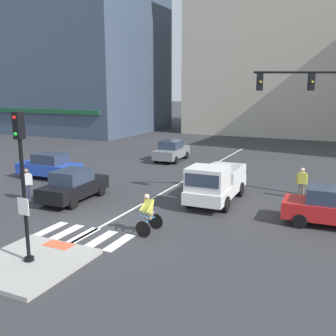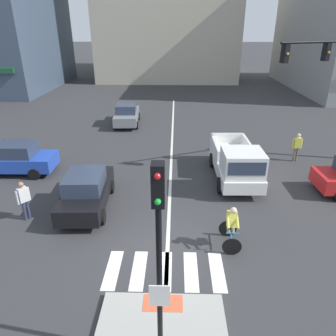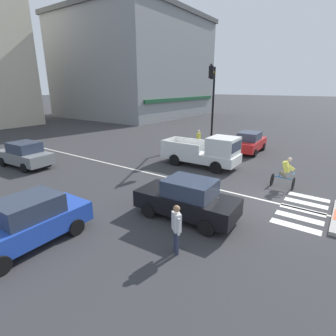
{
  "view_description": "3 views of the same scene",
  "coord_description": "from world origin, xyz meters",
  "px_view_note": "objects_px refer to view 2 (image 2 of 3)",
  "views": [
    {
      "loc": [
        9.14,
        -12.61,
        5.7
      ],
      "look_at": [
        1.1,
        4.58,
        1.78
      ],
      "focal_mm": 41.2,
      "sensor_mm": 36.0,
      "label": 1
    },
    {
      "loc": [
        0.3,
        -8.76,
        7.17
      ],
      "look_at": [
        -0.0,
        3.08,
        1.76
      ],
      "focal_mm": 33.52,
      "sensor_mm": 36.0,
      "label": 2
    },
    {
      "loc": [
        -11.65,
        -2.08,
        5.11
      ],
      "look_at": [
        -1.3,
        5.21,
        1.11
      ],
      "focal_mm": 27.79,
      "sensor_mm": 36.0,
      "label": 3
    }
  ],
  "objects_px": {
    "car_black_westbound_near": "(87,191)",
    "pedestrian_at_curb_left": "(24,198)",
    "car_grey_westbound_distant": "(127,114)",
    "pickup_truck_white_eastbound_mid": "(237,164)",
    "pedestrian_waiting_far_side": "(297,145)",
    "cyclist": "(231,226)",
    "signal_pole": "(159,254)",
    "car_blue_cross_left": "(16,158)"
  },
  "relations": [
    {
      "from": "car_black_westbound_near",
      "to": "pedestrian_at_curb_left",
      "type": "xyz_separation_m",
      "value": [
        -2.23,
        -0.95,
        0.17
      ]
    },
    {
      "from": "car_black_westbound_near",
      "to": "car_grey_westbound_distant",
      "type": "height_order",
      "value": "same"
    },
    {
      "from": "pickup_truck_white_eastbound_mid",
      "to": "pedestrian_waiting_far_side",
      "type": "xyz_separation_m",
      "value": [
        3.89,
        2.74,
        0.0
      ]
    },
    {
      "from": "cyclist",
      "to": "pickup_truck_white_eastbound_mid",
      "type": "bearing_deg",
      "value": 78.31
    },
    {
      "from": "pickup_truck_white_eastbound_mid",
      "to": "pedestrian_waiting_far_side",
      "type": "relative_size",
      "value": 3.08
    },
    {
      "from": "car_grey_westbound_distant",
      "to": "pedestrian_waiting_far_side",
      "type": "relative_size",
      "value": 2.51
    },
    {
      "from": "car_grey_westbound_distant",
      "to": "cyclist",
      "type": "relative_size",
      "value": 2.49
    },
    {
      "from": "signal_pole",
      "to": "pedestrian_at_curb_left",
      "type": "xyz_separation_m",
      "value": [
        -5.67,
        5.68,
        -2.1
      ]
    },
    {
      "from": "car_grey_westbound_distant",
      "to": "pickup_truck_white_eastbound_mid",
      "type": "xyz_separation_m",
      "value": [
        6.85,
        -9.82,
        0.17
      ]
    },
    {
      "from": "signal_pole",
      "to": "pedestrian_at_curb_left",
      "type": "height_order",
      "value": "signal_pole"
    },
    {
      "from": "car_black_westbound_near",
      "to": "pickup_truck_white_eastbound_mid",
      "type": "height_order",
      "value": "pickup_truck_white_eastbound_mid"
    },
    {
      "from": "pedestrian_waiting_far_side",
      "to": "cyclist",
      "type": "bearing_deg",
      "value": -122.33
    },
    {
      "from": "car_black_westbound_near",
      "to": "pedestrian_at_curb_left",
      "type": "bearing_deg",
      "value": -156.94
    },
    {
      "from": "car_black_westbound_near",
      "to": "car_blue_cross_left",
      "type": "relative_size",
      "value": 1.01
    },
    {
      "from": "pickup_truck_white_eastbound_mid",
      "to": "pedestrian_at_curb_left",
      "type": "xyz_separation_m",
      "value": [
        -8.97,
        -3.54,
        0.0
      ]
    },
    {
      "from": "car_black_westbound_near",
      "to": "pickup_truck_white_eastbound_mid",
      "type": "relative_size",
      "value": 0.81
    },
    {
      "from": "pedestrian_waiting_far_side",
      "to": "car_grey_westbound_distant",
      "type": "bearing_deg",
      "value": 146.57
    },
    {
      "from": "pickup_truck_white_eastbound_mid",
      "to": "pedestrian_at_curb_left",
      "type": "bearing_deg",
      "value": -158.47
    },
    {
      "from": "cyclist",
      "to": "pedestrian_at_curb_left",
      "type": "relative_size",
      "value": 1.01
    },
    {
      "from": "cyclist",
      "to": "pedestrian_at_curb_left",
      "type": "distance_m",
      "value": 8.06
    },
    {
      "from": "signal_pole",
      "to": "cyclist",
      "type": "relative_size",
      "value": 2.9
    },
    {
      "from": "pedestrian_waiting_far_side",
      "to": "signal_pole",
      "type": "bearing_deg",
      "value": -121.01
    },
    {
      "from": "car_blue_cross_left",
      "to": "car_grey_westbound_distant",
      "type": "distance_m",
      "value": 10.1
    },
    {
      "from": "signal_pole",
      "to": "pickup_truck_white_eastbound_mid",
      "type": "bearing_deg",
      "value": 70.31
    },
    {
      "from": "car_blue_cross_left",
      "to": "cyclist",
      "type": "xyz_separation_m",
      "value": [
        10.33,
        -5.85,
        0.06
      ]
    },
    {
      "from": "car_grey_westbound_distant",
      "to": "pedestrian_waiting_far_side",
      "type": "bearing_deg",
      "value": -33.43
    },
    {
      "from": "signal_pole",
      "to": "pickup_truck_white_eastbound_mid",
      "type": "distance_m",
      "value": 10.02
    },
    {
      "from": "car_black_westbound_near",
      "to": "pickup_truck_white_eastbound_mid",
      "type": "distance_m",
      "value": 7.22
    },
    {
      "from": "cyclist",
      "to": "car_grey_westbound_distant",
      "type": "bearing_deg",
      "value": 111.29
    },
    {
      "from": "car_black_westbound_near",
      "to": "car_blue_cross_left",
      "type": "height_order",
      "value": "same"
    },
    {
      "from": "signal_pole",
      "to": "pedestrian_waiting_far_side",
      "type": "height_order",
      "value": "signal_pole"
    },
    {
      "from": "car_grey_westbound_distant",
      "to": "pedestrian_waiting_far_side",
      "type": "distance_m",
      "value": 12.86
    },
    {
      "from": "car_blue_cross_left",
      "to": "car_grey_westbound_distant",
      "type": "relative_size",
      "value": 0.99
    },
    {
      "from": "car_black_westbound_near",
      "to": "cyclist",
      "type": "bearing_deg",
      "value": -23.5
    },
    {
      "from": "signal_pole",
      "to": "car_blue_cross_left",
      "type": "xyz_separation_m",
      "value": [
        -8.07,
        10.01,
        -2.27
      ]
    },
    {
      "from": "car_black_westbound_near",
      "to": "pedestrian_at_curb_left",
      "type": "distance_m",
      "value": 2.43
    },
    {
      "from": "car_blue_cross_left",
      "to": "pedestrian_waiting_far_side",
      "type": "distance_m",
      "value": 15.39
    },
    {
      "from": "pedestrian_at_curb_left",
      "to": "signal_pole",
      "type": "bearing_deg",
      "value": -45.09
    },
    {
      "from": "car_grey_westbound_distant",
      "to": "pickup_truck_white_eastbound_mid",
      "type": "relative_size",
      "value": 0.81
    },
    {
      "from": "car_blue_cross_left",
      "to": "pedestrian_at_curb_left",
      "type": "distance_m",
      "value": 4.96
    },
    {
      "from": "car_blue_cross_left",
      "to": "pedestrian_at_curb_left",
      "type": "height_order",
      "value": "pedestrian_at_curb_left"
    },
    {
      "from": "cyclist",
      "to": "pedestrian_at_curb_left",
      "type": "height_order",
      "value": "cyclist"
    }
  ]
}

